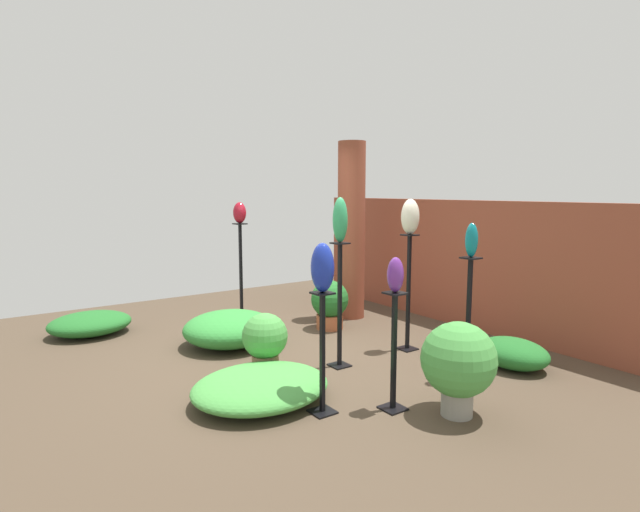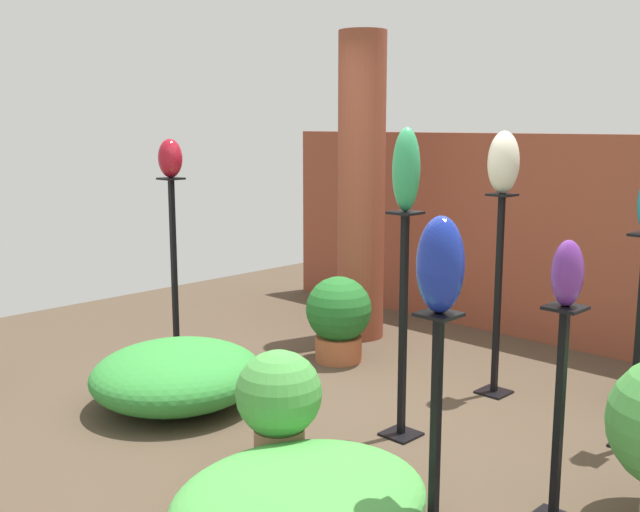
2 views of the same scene
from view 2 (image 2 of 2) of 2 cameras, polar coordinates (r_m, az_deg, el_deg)
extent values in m
plane|color=#4C3D2D|center=(4.70, 0.21, -12.79)|extent=(8.00, 8.00, 0.00)
cube|color=brown|center=(6.54, 16.46, 1.26)|extent=(5.60, 0.12, 1.75)
cylinder|color=brown|center=(6.34, 3.17, 5.17)|extent=(0.40, 0.40, 2.57)
cube|color=black|center=(4.59, 6.18, -13.34)|extent=(0.20, 0.20, 0.01)
cube|color=black|center=(4.37, 6.35, -5.35)|extent=(0.04, 0.04, 1.34)
cube|color=black|center=(4.24, 6.52, 3.30)|extent=(0.16, 0.16, 0.02)
cube|color=black|center=(5.36, 13.10, -10.06)|extent=(0.20, 0.20, 0.01)
cube|color=black|center=(5.17, 13.40, -2.96)|extent=(0.04, 0.04, 1.37)
cube|color=black|center=(5.06, 13.71, 4.56)|extent=(0.16, 0.16, 0.02)
cube|color=black|center=(4.77, 22.60, -13.18)|extent=(0.20, 0.20, 0.01)
cube|color=black|center=(4.57, 23.11, -6.10)|extent=(0.04, 0.04, 1.24)
cube|color=black|center=(6.04, -10.83, -7.64)|extent=(0.20, 0.20, 0.01)
cube|color=black|center=(5.87, -11.05, -1.07)|extent=(0.04, 0.04, 1.42)
cube|color=black|center=(5.78, -11.29, 5.80)|extent=(0.16, 0.16, 0.02)
cube|color=black|center=(3.64, 17.75, -11.57)|extent=(0.04, 0.04, 1.03)
cube|color=black|center=(3.49, 18.19, -3.77)|extent=(0.16, 0.16, 0.02)
cube|color=black|center=(3.34, 8.80, -13.01)|extent=(0.04, 0.04, 1.05)
cube|color=black|center=(3.18, 9.05, -4.42)|extent=(0.16, 0.16, 0.02)
ellipsoid|color=#2D9356|center=(4.22, 6.59, 6.56)|extent=(0.16, 0.16, 0.47)
ellipsoid|color=beige|center=(5.04, 13.81, 6.94)|extent=(0.20, 0.22, 0.41)
ellipsoid|color=maroon|center=(5.77, -11.34, 7.32)|extent=(0.19, 0.18, 0.29)
ellipsoid|color=#6B2D8C|center=(3.45, 18.33, -1.25)|extent=(0.14, 0.14, 0.30)
ellipsoid|color=#192D9E|center=(3.13, 9.15, -0.66)|extent=(0.21, 0.19, 0.41)
cylinder|color=#B25B38|center=(5.88, 1.42, -7.05)|extent=(0.36, 0.36, 0.19)
sphere|color=#236B28|center=(5.79, 1.43, -4.08)|extent=(0.51, 0.51, 0.51)
cylinder|color=#936B4C|center=(4.14, -3.12, -14.43)|extent=(0.27, 0.27, 0.23)
sphere|color=#479942|center=(4.02, -3.16, -10.41)|extent=(0.46, 0.46, 0.46)
ellipsoid|color=#479942|center=(3.60, -1.49, -17.99)|extent=(1.08, 1.26, 0.26)
ellipsoid|color=#338C38|center=(5.04, -10.82, -8.89)|extent=(1.09, 1.13, 0.41)
camera|label=1|loc=(1.52, 127.82, -4.09)|focal=28.00mm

